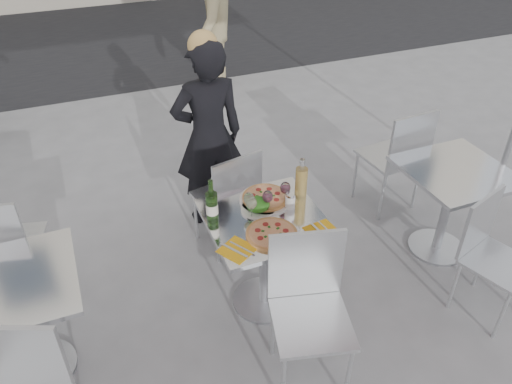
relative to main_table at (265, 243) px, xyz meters
name	(u,v)px	position (x,y,z in m)	size (l,w,h in m)	color
ground	(264,301)	(0.00, 0.00, -0.54)	(80.00, 80.00, 0.00)	slate
street_asphalt	(116,35)	(0.00, 6.50, -0.54)	(24.00, 5.00, 0.00)	black
main_table	(265,243)	(0.00, 0.00, 0.00)	(0.72, 0.72, 0.75)	#B7BABF
side_table_left	(17,310)	(-1.50, 0.00, 0.00)	(0.72, 0.72, 0.75)	#B7BABF
side_table_right	(451,194)	(1.50, 0.00, 0.00)	(0.72, 0.72, 0.75)	#B7BABF
chair_far	(231,194)	(-0.01, 0.62, -0.01)	(0.48, 0.49, 0.89)	silver
chair_near	(309,299)	(0.03, -0.56, 0.02)	(0.53, 0.54, 0.95)	silver
side_chair_lfar	(0,245)	(-1.59, 0.59, 0.03)	(0.53, 0.54, 0.96)	silver
side_chair_rfar	(399,153)	(1.46, 0.60, 0.03)	(0.47, 0.49, 0.97)	silver
side_chair_rnear	(490,247)	(1.35, -0.56, -0.02)	(0.50, 0.51, 0.87)	silver
woman_diner	(209,136)	(-0.02, 1.08, 0.25)	(0.57, 0.38, 1.57)	black
pedestrian_b	(210,16)	(0.88, 3.83, 0.37)	(1.18, 0.68, 1.83)	#988962
pizza_near	(272,234)	(-0.03, -0.17, 0.22)	(0.31, 0.31, 0.02)	tan
pizza_far	(265,198)	(0.08, 0.17, 0.23)	(0.34, 0.34, 0.03)	white
salad_plate	(258,206)	(-0.01, 0.09, 0.25)	(0.22, 0.22, 0.09)	white
wine_bottle	(212,205)	(-0.31, 0.10, 0.32)	(0.07, 0.08, 0.29)	#2F5A22
carafe	(301,182)	(0.30, 0.12, 0.33)	(0.08, 0.08, 0.29)	#D5B45B
sugar_shaker	(290,201)	(0.19, 0.04, 0.26)	(0.06, 0.06, 0.11)	white
wineglass_white_a	(249,199)	(-0.08, 0.08, 0.32)	(0.07, 0.07, 0.16)	white
wineglass_white_b	(252,204)	(-0.08, 0.03, 0.32)	(0.07, 0.07, 0.16)	white
wineglass_red_a	(268,197)	(0.04, 0.06, 0.32)	(0.07, 0.07, 0.16)	white
wineglass_red_b	(285,189)	(0.18, 0.10, 0.32)	(0.07, 0.07, 0.16)	white
napkin_left	(237,250)	(-0.27, -0.22, 0.21)	(0.25, 0.25, 0.01)	gold
napkin_right	(322,231)	(0.27, -0.25, 0.21)	(0.20, 0.20, 0.01)	gold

